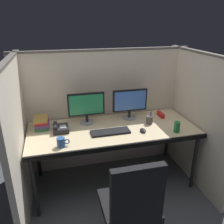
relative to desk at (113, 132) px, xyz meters
The scene contains 16 objects.
ground_plane 0.75m from the desk, 90.00° to the right, with size 8.00×8.00×0.00m, color #4C5156.
cubicle_partition_rear 0.47m from the desk, 90.00° to the left, with size 2.21×0.06×1.57m.
cubicle_partition_left 1.00m from the desk, behind, with size 0.06×1.41×1.57m.
cubicle_partition_right 1.00m from the desk, ahead, with size 0.06×1.41×1.57m.
desk is the anchor object (origin of this frame).
office_chair 1.00m from the desk, 96.27° to the right, with size 0.52×0.52×0.97m.
monitor_left 0.44m from the desk, 139.17° to the left, with size 0.43×0.17×0.37m.
monitor_right 0.45m from the desk, 41.17° to the left, with size 0.43×0.17×0.37m.
keyboard_main 0.12m from the desk, 122.39° to the right, with size 0.43×0.15×0.02m, color black.
computer_mouse 0.34m from the desk, 28.03° to the right, with size 0.06×0.10×0.04m.
desk_phone 0.60m from the desk, behind, with size 0.17×0.19×0.09m.
book_stack 0.82m from the desk, 164.55° to the left, with size 0.16×0.22×0.13m.
pen_cup 0.46m from the desk, ahead, with size 0.08×0.08×0.16m.
red_stapler 0.70m from the desk, 15.71° to the left, with size 0.04×0.15×0.06m, color red.
soda_can 0.71m from the desk, 21.14° to the right, with size 0.07×0.07×0.12m, color #197233.
coffee_mug 0.65m from the desk, 156.39° to the right, with size 0.13×0.08×0.09m.
Camera 1 is at (-0.60, -2.02, 1.91)m, focal length 37.25 mm.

